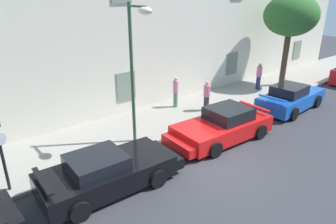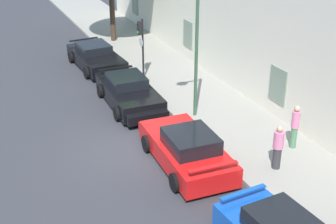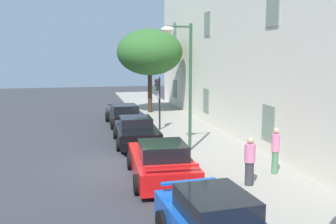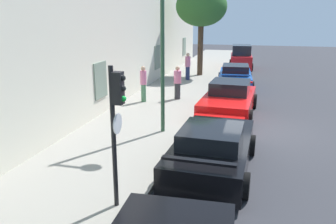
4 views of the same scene
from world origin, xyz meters
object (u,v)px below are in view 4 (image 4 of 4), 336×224
at_px(hatchback_parked, 241,58).
at_px(street_lamp, 175,18).
at_px(sportscar_yellow_flank, 214,148).
at_px(pedestrian_strolling, 143,83).
at_px(sportscar_tail_end, 235,77).
at_px(sportscar_white_middle, 228,101).
at_px(traffic_light, 116,114).
at_px(pedestrian_admiring, 188,66).
at_px(tree_midblock, 201,7).
at_px(pedestrian_bystander, 177,82).

distance_m(hatchback_parked, street_lamp, 17.61).
distance_m(sportscar_yellow_flank, pedestrian_strolling, 7.69).
distance_m(sportscar_tail_end, hatchback_parked, 7.92).
height_order(sportscar_white_middle, traffic_light, traffic_light).
distance_m(street_lamp, pedestrian_admiring, 11.08).
bearing_deg(pedestrian_admiring, pedestrian_strolling, 172.09).
xyz_separation_m(hatchback_parked, traffic_light, (-22.41, 1.44, 1.39)).
relative_size(street_lamp, pedestrian_admiring, 3.29).
height_order(sportscar_tail_end, tree_midblock, tree_midblock).
bearing_deg(street_lamp, sportscar_tail_end, -9.25).
bearing_deg(pedestrian_strolling, hatchback_parked, -16.77).
height_order(sportscar_white_middle, sportscar_tail_end, sportscar_tail_end).
bearing_deg(pedestrian_bystander, pedestrian_strolling, 123.19).
distance_m(sportscar_white_middle, pedestrian_bystander, 3.29).
xyz_separation_m(traffic_light, pedestrian_admiring, (15.68, 1.63, -1.22)).
height_order(sportscar_yellow_flank, hatchback_parked, hatchback_parked).
bearing_deg(pedestrian_bystander, street_lamp, -168.34).
bearing_deg(hatchback_parked, pedestrian_bystander, 168.43).
relative_size(tree_midblock, traffic_light, 1.94).
xyz_separation_m(sportscar_yellow_flank, hatchback_parked, (19.57, 0.25, 0.28)).
distance_m(tree_midblock, pedestrian_bystander, 8.46).
height_order(sportscar_tail_end, pedestrian_admiring, pedestrian_admiring).
distance_m(sportscar_yellow_flank, street_lamp, 4.54).
relative_size(sportscar_white_middle, hatchback_parked, 1.37).
relative_size(sportscar_white_middle, pedestrian_strolling, 2.92).
height_order(sportscar_tail_end, hatchback_parked, hatchback_parked).
distance_m(sportscar_yellow_flank, pedestrian_bystander, 7.88).
bearing_deg(sportscar_white_middle, sportscar_yellow_flank, -179.27).
xyz_separation_m(sportscar_white_middle, pedestrian_bystander, (1.87, 2.68, 0.37)).
height_order(hatchback_parked, tree_midblock, tree_midblock).
distance_m(tree_midblock, pedestrian_admiring, 4.29).
bearing_deg(street_lamp, pedestrian_admiring, 8.74).
relative_size(sportscar_yellow_flank, sportscar_tail_end, 0.95).
height_order(tree_midblock, street_lamp, tree_midblock).
bearing_deg(sportscar_tail_end, sportscar_white_middle, -178.93).
bearing_deg(traffic_light, hatchback_parked, -3.68).
distance_m(pedestrian_strolling, pedestrian_bystander, 1.76).
bearing_deg(street_lamp, sportscar_yellow_flank, -143.66).
bearing_deg(sportscar_tail_end, pedestrian_strolling, 142.45).
distance_m(pedestrian_admiring, pedestrian_strolling, 6.50).
bearing_deg(sportscar_white_middle, street_lamp, 152.80).
bearing_deg(street_lamp, tree_midblock, 5.24).
height_order(pedestrian_strolling, pedestrian_bystander, pedestrian_strolling).
xyz_separation_m(sportscar_yellow_flank, tree_midblock, (14.94, 2.86, 4.17)).
bearing_deg(sportscar_white_middle, pedestrian_strolling, 77.62).
height_order(traffic_light, pedestrian_admiring, traffic_light).
xyz_separation_m(sportscar_yellow_flank, sportscar_tail_end, (11.66, 0.18, 0.05)).
bearing_deg(tree_midblock, pedestrian_strolling, 170.97).
height_order(sportscar_white_middle, tree_midblock, tree_midblock).
distance_m(traffic_light, pedestrian_bystander, 10.34).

